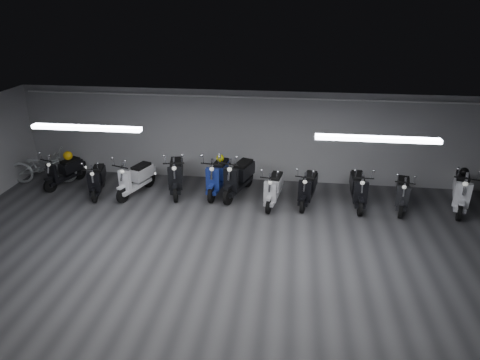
# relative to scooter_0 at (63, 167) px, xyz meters

# --- Properties ---
(floor) EXTENTS (14.00, 10.00, 0.01)m
(floor) POSITION_rel_scooter_0_xyz_m (5.42, -3.82, -0.61)
(floor) COLOR #363638
(floor) RESTS_ON ground
(ceiling) EXTENTS (14.00, 10.00, 0.01)m
(ceiling) POSITION_rel_scooter_0_xyz_m (5.42, -3.82, 2.20)
(ceiling) COLOR gray
(ceiling) RESTS_ON ground
(back_wall) EXTENTS (14.00, 0.01, 2.80)m
(back_wall) POSITION_rel_scooter_0_xyz_m (5.42, 1.18, 0.79)
(back_wall) COLOR #959597
(back_wall) RESTS_ON ground
(fluor_strip_left) EXTENTS (2.40, 0.18, 0.08)m
(fluor_strip_left) POSITION_rel_scooter_0_xyz_m (2.42, -2.82, 2.13)
(fluor_strip_left) COLOR white
(fluor_strip_left) RESTS_ON ceiling
(fluor_strip_right) EXTENTS (2.40, 0.18, 0.08)m
(fluor_strip_right) POSITION_rel_scooter_0_xyz_m (8.42, -2.82, 2.13)
(fluor_strip_right) COLOR white
(fluor_strip_right) RESTS_ON ceiling
(conduit) EXTENTS (13.60, 0.05, 0.05)m
(conduit) POSITION_rel_scooter_0_xyz_m (5.42, 1.10, 2.01)
(conduit) COLOR white
(conduit) RESTS_ON back_wall
(scooter_0) EXTENTS (1.10, 1.72, 1.22)m
(scooter_0) POSITION_rel_scooter_0_xyz_m (0.00, 0.00, 0.00)
(scooter_0) COLOR black
(scooter_0) RESTS_ON floor
(scooter_1) EXTENTS (0.91, 1.70, 1.20)m
(scooter_1) POSITION_rel_scooter_0_xyz_m (1.26, -0.46, -0.01)
(scooter_1) COLOR black
(scooter_1) RESTS_ON floor
(scooter_2) EXTENTS (1.13, 1.87, 1.32)m
(scooter_2) POSITION_rel_scooter_0_xyz_m (2.37, -0.34, 0.05)
(scooter_2) COLOR white
(scooter_2) RESTS_ON floor
(scooter_3) EXTENTS (1.03, 2.01, 1.43)m
(scooter_3) POSITION_rel_scooter_0_xyz_m (3.49, -0.05, 0.10)
(scooter_3) COLOR black
(scooter_3) RESTS_ON floor
(scooter_4) EXTENTS (0.85, 1.96, 1.42)m
(scooter_4) POSITION_rel_scooter_0_xyz_m (4.70, 0.05, 0.10)
(scooter_4) COLOR navy
(scooter_4) RESTS_ON floor
(scooter_5) EXTENTS (1.24, 2.09, 1.48)m
(scooter_5) POSITION_rel_scooter_0_xyz_m (5.31, -0.02, 0.13)
(scooter_5) COLOR black
(scooter_5) RESTS_ON floor
(scooter_6) EXTENTS (0.82, 1.74, 1.25)m
(scooter_6) POSITION_rel_scooter_0_xyz_m (6.34, -0.48, 0.01)
(scooter_6) COLOR silver
(scooter_6) RESTS_ON floor
(scooter_7) EXTENTS (0.92, 1.77, 1.26)m
(scooter_7) POSITION_rel_scooter_0_xyz_m (7.27, -0.33, 0.02)
(scooter_7) COLOR black
(scooter_7) RESTS_ON floor
(scooter_8) EXTENTS (0.60, 1.77, 1.31)m
(scooter_8) POSITION_rel_scooter_0_xyz_m (8.63, -0.26, 0.05)
(scooter_8) COLOR black
(scooter_8) RESTS_ON floor
(scooter_9) EXTENTS (0.91, 1.73, 1.23)m
(scooter_9) POSITION_rel_scooter_0_xyz_m (9.78, -0.31, 0.00)
(scooter_9) COLOR black
(scooter_9) RESTS_ON floor
(bicycle) EXTENTS (2.07, 1.03, 1.28)m
(bicycle) POSITION_rel_scooter_0_xyz_m (-0.74, 0.13, 0.03)
(bicycle) COLOR silver
(bicycle) RESTS_ON floor
(scooter_10) EXTENTS (1.18, 2.03, 1.44)m
(scooter_10) POSITION_rel_scooter_0_xyz_m (11.31, -0.18, 0.11)
(scooter_10) COLOR white
(scooter_10) RESTS_ON floor
(helmet_0) EXTENTS (0.27, 0.27, 0.27)m
(helmet_0) POSITION_rel_scooter_0_xyz_m (0.08, 0.21, 0.28)
(helmet_0) COLOR #F6B10E
(helmet_0) RESTS_ON scooter_0
(helmet_1) EXTENTS (0.23, 0.23, 0.23)m
(helmet_1) POSITION_rel_scooter_0_xyz_m (4.73, 0.31, 0.38)
(helmet_1) COLOR yellow
(helmet_1) RESTS_ON scooter_4
(helmet_2) EXTENTS (0.23, 0.23, 0.23)m
(helmet_2) POSITION_rel_scooter_0_xyz_m (11.39, 0.08, 0.40)
(helmet_2) COLOR black
(helmet_2) RESTS_ON scooter_10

